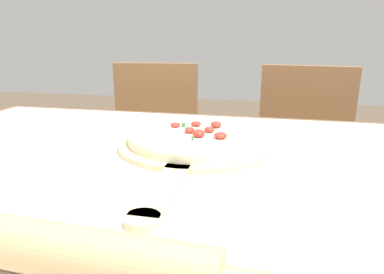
{
  "coord_description": "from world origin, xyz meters",
  "views": [
    {
      "loc": [
        0.17,
        -0.59,
        1.02
      ],
      "look_at": [
        0.03,
        0.09,
        0.81
      ],
      "focal_mm": 32.0,
      "sensor_mm": 36.0,
      "label": 1
    }
  ],
  "objects_px": {
    "pizza": "(195,135)",
    "rolling_pin": "(56,250)",
    "chair_left": "(153,150)",
    "pizza_peel": "(193,147)",
    "chair_right": "(301,161)"
  },
  "relations": [
    {
      "from": "pizza",
      "to": "rolling_pin",
      "type": "distance_m",
      "value": 0.45
    },
    {
      "from": "rolling_pin",
      "to": "chair_left",
      "type": "height_order",
      "value": "chair_left"
    },
    {
      "from": "pizza_peel",
      "to": "pizza",
      "type": "height_order",
      "value": "pizza"
    },
    {
      "from": "rolling_pin",
      "to": "chair_left",
      "type": "distance_m",
      "value": 1.19
    },
    {
      "from": "chair_left",
      "to": "chair_right",
      "type": "height_order",
      "value": "same"
    },
    {
      "from": "pizza_peel",
      "to": "chair_right",
      "type": "xyz_separation_m",
      "value": [
        0.31,
        0.7,
        -0.26
      ]
    },
    {
      "from": "rolling_pin",
      "to": "chair_right",
      "type": "bearing_deg",
      "value": 72.13
    },
    {
      "from": "pizza",
      "to": "chair_left",
      "type": "distance_m",
      "value": 0.8
    },
    {
      "from": "pizza",
      "to": "chair_left",
      "type": "bearing_deg",
      "value": 115.96
    },
    {
      "from": "rolling_pin",
      "to": "chair_right",
      "type": "xyz_separation_m",
      "value": [
        0.36,
        1.12,
        -0.28
      ]
    },
    {
      "from": "pizza",
      "to": "rolling_pin",
      "type": "relative_size",
      "value": 0.68
    },
    {
      "from": "pizza_peel",
      "to": "chair_right",
      "type": "height_order",
      "value": "chair_right"
    },
    {
      "from": "chair_right",
      "to": "pizza_peel",
      "type": "bearing_deg",
      "value": -107.09
    },
    {
      "from": "pizza_peel",
      "to": "chair_right",
      "type": "relative_size",
      "value": 0.59
    },
    {
      "from": "chair_right",
      "to": "rolling_pin",
      "type": "bearing_deg",
      "value": -101.13
    }
  ]
}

